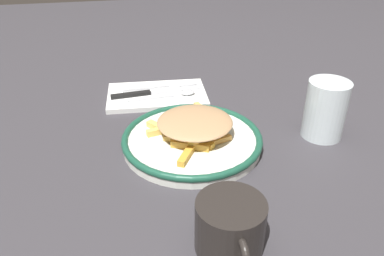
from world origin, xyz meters
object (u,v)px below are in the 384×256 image
Objects in this scene: fries_heap at (193,125)px; coffee_mug at (233,226)px; fork at (161,87)px; knife at (149,93)px; napkin at (157,95)px; plate at (192,140)px; spoon at (173,95)px; water_glass at (325,109)px.

fries_heap is 0.25m from coffee_mug.
knife is (0.03, -0.03, 0.00)m from fork.
coffee_mug is (0.49, 0.03, 0.02)m from fork.
coffee_mug reaches higher than napkin.
fries_heap reaches higher than plate.
fries_heap is at bearing 139.73° from plate.
spoon is at bearing 22.78° from fork.
knife is 0.06m from spoon.
plate is 1.46× the size of fork.
fries_heap is 0.89× the size of knife.
napkin is at bearing -128.14° from water_glass.
napkin is 0.04m from spoon.
napkin is at bearing -168.67° from fries_heap.
fork is 1.59× the size of water_glass.
water_glass reaches higher than spoon.
plate is 0.25m from coffee_mug.
plate is at bearing -92.51° from water_glass.
napkin is (-0.22, -0.04, -0.01)m from plate.
fries_heap is 1.06× the size of fork.
fork is at bearing -157.22° from spoon.
fries_heap is 0.83× the size of napkin.
coffee_mug is at bearing 1.00° from spoon.
spoon is at bearing -179.00° from coffee_mug.
plate reaches higher than fork.
fork is 1.16× the size of spoon.
knife reaches higher than fork.
water_glass reaches higher than fork.
knife is (-0.21, -0.06, -0.03)m from fries_heap.
fries_heap is at bearing 7.19° from fork.
knife is at bearing -84.49° from napkin.
napkin is 2.02× the size of water_glass.
fork is (-0.24, -0.03, -0.03)m from fries_heap.
fries_heap is 1.64× the size of coffee_mug.
spoon is at bearing -128.45° from water_glass.
fork is at bearing -132.70° from water_glass.
fries_heap is 1.22× the size of spoon.
fries_heap reaches higher than napkin.
knife is 1.86× the size of coffee_mug.
plate reaches higher than spoon.
spoon reaches higher than knife.
napkin is at bearing -174.75° from coffee_mug.
plate is 1.68× the size of spoon.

